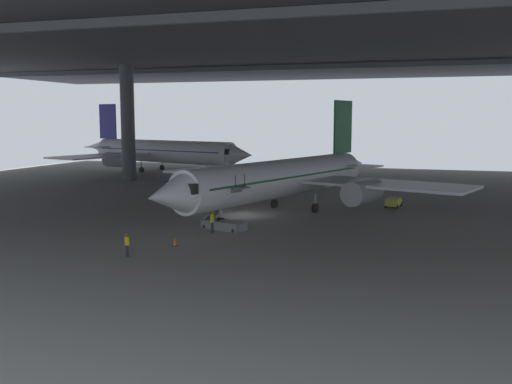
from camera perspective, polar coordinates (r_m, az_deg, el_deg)
ground_plane at (r=53.19m, az=-1.28°, el=-2.34°), size 110.00×110.00×0.00m
hangar_structure at (r=66.14m, az=2.51°, el=14.32°), size 121.00×99.00×17.62m
airplane_main at (r=54.23m, az=2.76°, el=1.40°), size 33.20×33.49×10.86m
boarding_stairs at (r=46.63m, az=-3.15°, el=-2.84°), size 4.31×2.63×4.53m
crew_worker_near_nose at (r=38.35m, az=-12.70°, el=-5.00°), size 0.41×0.43×1.57m
crew_worker_by_stairs at (r=45.05m, az=-4.36°, el=-2.85°), size 0.24×0.55×1.74m
airplane_distant at (r=96.68m, az=-9.45°, el=3.99°), size 35.62×35.18×11.37m
traffic_cone_orange at (r=41.03m, az=-8.07°, el=-4.93°), size 0.36×0.36×0.60m
baggage_tug at (r=59.66m, az=13.48°, el=-0.97°), size 1.63×2.38×0.90m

